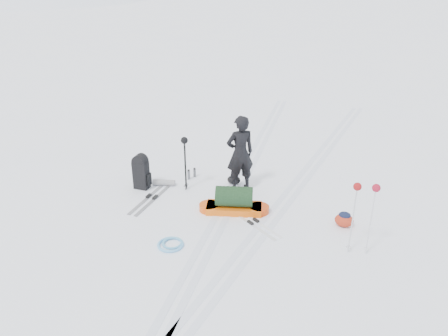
{
  "coord_description": "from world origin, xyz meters",
  "views": [
    {
      "loc": [
        2.79,
        -8.29,
        5.02
      ],
      "look_at": [
        -0.08,
        0.05,
        0.95
      ],
      "focal_mm": 35.0,
      "sensor_mm": 36.0,
      "label": 1
    }
  ],
  "objects_px": {
    "skier": "(240,154)",
    "expedition_rucksack": "(144,172)",
    "pulk_sled": "(234,202)",
    "ski_poles_black": "(185,147)"
  },
  "relations": [
    {
      "from": "expedition_rucksack",
      "to": "ski_poles_black",
      "type": "xyz_separation_m",
      "value": [
        1.01,
        0.26,
        0.71
      ]
    },
    {
      "from": "skier",
      "to": "ski_poles_black",
      "type": "xyz_separation_m",
      "value": [
        -1.25,
        -0.45,
        0.18
      ]
    },
    {
      "from": "expedition_rucksack",
      "to": "ski_poles_black",
      "type": "distance_m",
      "value": 1.26
    },
    {
      "from": "skier",
      "to": "pulk_sled",
      "type": "relative_size",
      "value": 1.16
    },
    {
      "from": "skier",
      "to": "expedition_rucksack",
      "type": "height_order",
      "value": "skier"
    },
    {
      "from": "pulk_sled",
      "to": "expedition_rucksack",
      "type": "bearing_deg",
      "value": 156.77
    },
    {
      "from": "pulk_sled",
      "to": "expedition_rucksack",
      "type": "xyz_separation_m",
      "value": [
        -2.46,
        0.39,
        0.18
      ]
    },
    {
      "from": "skier",
      "to": "expedition_rucksack",
      "type": "bearing_deg",
      "value": -21.31
    },
    {
      "from": "skier",
      "to": "ski_poles_black",
      "type": "relative_size",
      "value": 1.38
    },
    {
      "from": "pulk_sled",
      "to": "ski_poles_black",
      "type": "distance_m",
      "value": 1.83
    }
  ]
}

